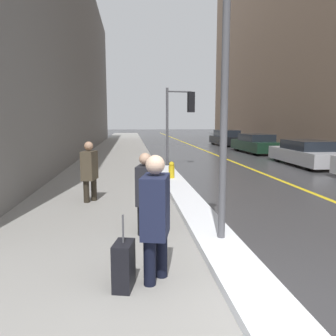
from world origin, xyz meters
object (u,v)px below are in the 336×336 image
Objects in this scene: lamp_post at (225,84)px; rolling_suitcase at (124,266)px; parked_car_black at (226,138)px; pedestrian_trailing at (145,189)px; parked_car_silver at (306,153)px; parked_car_dark_green at (255,144)px; fire_hydrant at (172,172)px; traffic_light_near at (182,111)px; pedestrian_with_shoulder_bag at (90,169)px; pedestrian_nearside at (156,213)px.

lamp_post is 4.57× the size of rolling_suitcase.
lamp_post is at bearing 162.81° from parked_car_black.
pedestrian_trailing is 11.68m from parked_car_silver.
parked_car_dark_green reaches higher than fire_hydrant.
parked_car_black reaches higher than rolling_suitcase.
traffic_light_near is at bearing 134.42° from parked_car_dark_green.
parked_car_silver is at bearing 154.78° from rolling_suitcase.
pedestrian_with_shoulder_bag reaches higher than fire_hydrant.
parked_car_black is at bearing 1.59° from parked_car_silver.
lamp_post is 2.80× the size of pedestrian_with_shoulder_bag.
pedestrian_trailing is 0.31× the size of parked_car_dark_green.
traffic_light_near is 9.21m from pedestrian_trailing.
parked_car_black is at bearing -1.59° from parked_car_dark_green.
traffic_light_near is at bearing 75.81° from fire_hydrant.
parked_car_black is (0.01, 6.65, 0.02)m from parked_car_dark_green.
parked_car_silver is (7.85, 10.43, -0.35)m from pedestrian_nearside.
fire_hydrant is at bearing -111.31° from traffic_light_near.
traffic_light_near reaches higher than parked_car_dark_green.
traffic_light_near is at bearing 85.02° from lamp_post.
fire_hydrant is (1.47, 7.08, 0.04)m from rolling_suitcase.
parked_car_silver is at bearing -9.19° from traffic_light_near.
pedestrian_with_shoulder_bag is 0.33× the size of parked_car_dark_green.
pedestrian_with_shoulder_bag is at bearing -125.41° from traffic_light_near.
pedestrian_trailing is 2.14× the size of fire_hydrant.
traffic_light_near is at bearing -179.89° from rolling_suitcase.
traffic_light_near is at bearing 89.41° from parked_car_silver.
pedestrian_nearside reaches higher than pedestrian_trailing.
parked_car_dark_green reaches higher than rolling_suitcase.
pedestrian_nearside is (-2.01, -10.64, -1.61)m from traffic_light_near.
pedestrian_nearside reaches higher than parked_car_black.
rolling_suitcase is at bearing 152.39° from parked_car_dark_green.
lamp_post is at bearing -88.89° from fire_hydrant.
lamp_post is at bearing 141.65° from rolling_suitcase.
lamp_post is 6.20× the size of fire_hydrant.
traffic_light_near is 11.30m from rolling_suitcase.
pedestrian_nearside reaches higher than pedestrian_with_shoulder_bag.
lamp_post is at bearing 146.06° from pedestrian_nearside.
traffic_light_near is 5.00× the size of fire_hydrant.
parked_car_silver reaches higher than rolling_suitcase.
lamp_post is at bearing 155.31° from parked_car_dark_green.
parked_car_black is at bearing 166.81° from pedestrian_with_shoulder_bag.
pedestrian_trailing is at bearing 149.93° from lamp_post.
pedestrian_nearside is 1.82m from pedestrian_trailing.
parked_car_silver is 1.03× the size of parked_car_black.
pedestrian_trailing is 0.33× the size of parked_car_black.
rolling_suitcase is 7.24m from fire_hydrant.
pedestrian_trailing is at bearing -110.24° from traffic_light_near.
parked_car_dark_green is 6.80× the size of fire_hydrant.
pedestrian_trailing is 22.88m from parked_car_black.
pedestrian_trailing is at bearing -102.33° from fire_hydrant.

